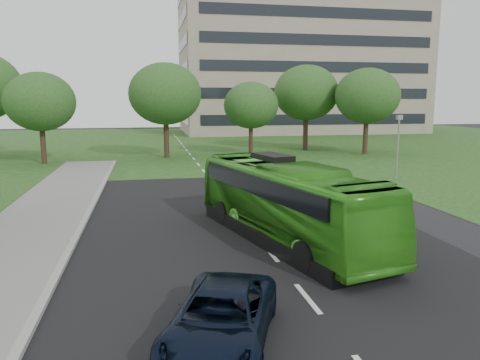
{
  "coord_description": "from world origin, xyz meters",
  "views": [
    {
      "loc": [
        -4.21,
        -17.59,
        5.42
      ],
      "look_at": [
        0.15,
        4.37,
        1.6
      ],
      "focal_mm": 35.0,
      "sensor_mm": 36.0,
      "label": 1
    }
  ],
  "objects_px": {
    "tree_park_a": "(40,102)",
    "tree_park_d": "(306,93)",
    "camera_pole": "(398,138)",
    "tree_park_c": "(251,105)",
    "sedan": "(288,177)",
    "tree_park_e": "(367,96)",
    "suv": "(221,319)",
    "office_building": "(299,59)",
    "bus": "(286,202)",
    "tree_park_b": "(165,94)"
  },
  "relations": [
    {
      "from": "tree_park_e",
      "to": "sedan",
      "type": "distance_m",
      "value": 21.92
    },
    {
      "from": "office_building",
      "to": "tree_park_e",
      "type": "bearing_deg",
      "value": -97.04
    },
    {
      "from": "tree_park_b",
      "to": "tree_park_c",
      "type": "bearing_deg",
      "value": 7.49
    },
    {
      "from": "tree_park_d",
      "to": "sedan",
      "type": "relative_size",
      "value": 2.22
    },
    {
      "from": "tree_park_a",
      "to": "tree_park_e",
      "type": "height_order",
      "value": "tree_park_e"
    },
    {
      "from": "sedan",
      "to": "suv",
      "type": "bearing_deg",
      "value": 135.05
    },
    {
      "from": "tree_park_a",
      "to": "suv",
      "type": "bearing_deg",
      "value": -72.7
    },
    {
      "from": "tree_park_b",
      "to": "tree_park_e",
      "type": "bearing_deg",
      "value": -2.25
    },
    {
      "from": "office_building",
      "to": "sedan",
      "type": "bearing_deg",
      "value": -108.77
    },
    {
      "from": "tree_park_d",
      "to": "camera_pole",
      "type": "height_order",
      "value": "tree_park_d"
    },
    {
      "from": "tree_park_c",
      "to": "office_building",
      "type": "bearing_deg",
      "value": 64.55
    },
    {
      "from": "tree_park_d",
      "to": "sedan",
      "type": "distance_m",
      "value": 23.52
    },
    {
      "from": "tree_park_e",
      "to": "suv",
      "type": "distance_m",
      "value": 40.5
    },
    {
      "from": "tree_park_a",
      "to": "tree_park_d",
      "type": "height_order",
      "value": "tree_park_d"
    },
    {
      "from": "sedan",
      "to": "camera_pole",
      "type": "height_order",
      "value": "camera_pole"
    },
    {
      "from": "tree_park_a",
      "to": "tree_park_c",
      "type": "relative_size",
      "value": 1.08
    },
    {
      "from": "tree_park_e",
      "to": "office_building",
      "type": "bearing_deg",
      "value": 82.96
    },
    {
      "from": "tree_park_d",
      "to": "bus",
      "type": "xyz_separation_m",
      "value": [
        -11.77,
        -31.73,
        -4.71
      ]
    },
    {
      "from": "bus",
      "to": "suv",
      "type": "height_order",
      "value": "bus"
    },
    {
      "from": "tree_park_d",
      "to": "tree_park_e",
      "type": "distance_m",
      "value": 6.67
    },
    {
      "from": "office_building",
      "to": "tree_park_a",
      "type": "bearing_deg",
      "value": -133.48
    },
    {
      "from": "suv",
      "to": "camera_pole",
      "type": "relative_size",
      "value": 1.04
    },
    {
      "from": "tree_park_e",
      "to": "bus",
      "type": "xyz_separation_m",
      "value": [
        -16.6,
        -27.13,
        -4.34
      ]
    },
    {
      "from": "tree_park_e",
      "to": "tree_park_a",
      "type": "bearing_deg",
      "value": -177.07
    },
    {
      "from": "office_building",
      "to": "tree_park_e",
      "type": "distance_m",
      "value": 36.2
    },
    {
      "from": "office_building",
      "to": "tree_park_a",
      "type": "relative_size",
      "value": 5.13
    },
    {
      "from": "tree_park_b",
      "to": "sedan",
      "type": "relative_size",
      "value": 2.15
    },
    {
      "from": "office_building",
      "to": "bus",
      "type": "distance_m",
      "value": 66.78
    },
    {
      "from": "office_building",
      "to": "tree_park_e",
      "type": "relative_size",
      "value": 4.64
    },
    {
      "from": "tree_park_a",
      "to": "suv",
      "type": "distance_m",
      "value": 34.95
    },
    {
      "from": "bus",
      "to": "camera_pole",
      "type": "height_order",
      "value": "camera_pole"
    },
    {
      "from": "tree_park_c",
      "to": "bus",
      "type": "xyz_separation_m",
      "value": [
        -5.05,
        -29.04,
        -3.4
      ]
    },
    {
      "from": "office_building",
      "to": "sedan",
      "type": "height_order",
      "value": "office_building"
    },
    {
      "from": "tree_park_d",
      "to": "suv",
      "type": "distance_m",
      "value": 42.55
    },
    {
      "from": "tree_park_a",
      "to": "tree_park_d",
      "type": "bearing_deg",
      "value": 13.44
    },
    {
      "from": "sedan",
      "to": "tree_park_d",
      "type": "bearing_deg",
      "value": -45.37
    },
    {
      "from": "bus",
      "to": "camera_pole",
      "type": "bearing_deg",
      "value": 32.18
    },
    {
      "from": "tree_park_b",
      "to": "tree_park_c",
      "type": "relative_size",
      "value": 1.23
    },
    {
      "from": "camera_pole",
      "to": "sedan",
      "type": "bearing_deg",
      "value": -177.76
    },
    {
      "from": "tree_park_e",
      "to": "camera_pole",
      "type": "bearing_deg",
      "value": -108.04
    },
    {
      "from": "sedan",
      "to": "tree_park_e",
      "type": "bearing_deg",
      "value": -62.25
    },
    {
      "from": "office_building",
      "to": "suv",
      "type": "relative_size",
      "value": 8.68
    },
    {
      "from": "office_building",
      "to": "tree_park_c",
      "type": "relative_size",
      "value": 5.52
    },
    {
      "from": "tree_park_a",
      "to": "bus",
      "type": "height_order",
      "value": "tree_park_a"
    },
    {
      "from": "tree_park_a",
      "to": "office_building",
      "type": "bearing_deg",
      "value": 46.52
    },
    {
      "from": "tree_park_d",
      "to": "suv",
      "type": "bearing_deg",
      "value": -111.55
    },
    {
      "from": "tree_park_e",
      "to": "suv",
      "type": "bearing_deg",
      "value": -120.4
    },
    {
      "from": "office_building",
      "to": "bus",
      "type": "xyz_separation_m",
      "value": [
        -20.96,
        -62.45,
        -10.97
      ]
    },
    {
      "from": "tree_park_c",
      "to": "tree_park_e",
      "type": "height_order",
      "value": "tree_park_e"
    },
    {
      "from": "camera_pole",
      "to": "tree_park_c",
      "type": "bearing_deg",
      "value": 101.32
    }
  ]
}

